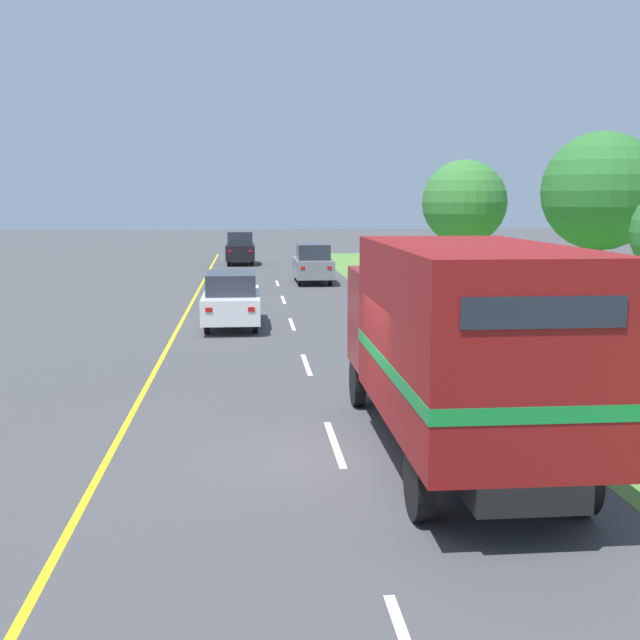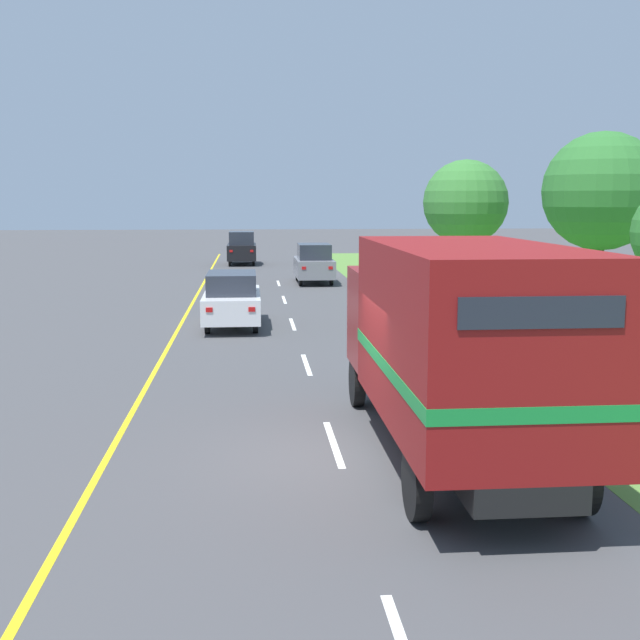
# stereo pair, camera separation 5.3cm
# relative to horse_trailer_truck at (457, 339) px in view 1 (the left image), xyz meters

# --- Properties ---
(ground_plane) EXTENTS (200.00, 200.00, 0.00)m
(ground_plane) POSITION_rel_horse_trailer_truck_xyz_m (-1.81, 0.26, -1.94)
(ground_plane) COLOR #444447
(edge_line_yellow) EXTENTS (0.12, 66.38, 0.01)m
(edge_line_yellow) POSITION_rel_horse_trailer_truck_xyz_m (-5.51, 16.10, -1.94)
(edge_line_yellow) COLOR yellow
(edge_line_yellow) RESTS_ON ground
(centre_dash_near) EXTENTS (0.12, 2.60, 0.01)m
(centre_dash_near) POSITION_rel_horse_trailer_truck_xyz_m (-1.81, 0.97, -1.94)
(centre_dash_near) COLOR white
(centre_dash_near) RESTS_ON ground
(centre_dash_mid_a) EXTENTS (0.12, 2.60, 0.01)m
(centre_dash_mid_a) POSITION_rel_horse_trailer_truck_xyz_m (-1.81, 7.57, -1.94)
(centre_dash_mid_a) COLOR white
(centre_dash_mid_a) RESTS_ON ground
(centre_dash_mid_b) EXTENTS (0.12, 2.60, 0.01)m
(centre_dash_mid_b) POSITION_rel_horse_trailer_truck_xyz_m (-1.81, 14.17, -1.94)
(centre_dash_mid_b) COLOR white
(centre_dash_mid_b) RESTS_ON ground
(centre_dash_far) EXTENTS (0.12, 2.60, 0.01)m
(centre_dash_far) POSITION_rel_horse_trailer_truck_xyz_m (-1.81, 20.77, -1.94)
(centre_dash_far) COLOR white
(centre_dash_far) RESTS_ON ground
(centre_dash_farthest) EXTENTS (0.12, 2.60, 0.01)m
(centre_dash_farthest) POSITION_rel_horse_trailer_truck_xyz_m (-1.81, 27.37, -1.94)
(centre_dash_farthest) COLOR white
(centre_dash_farthest) RESTS_ON ground
(horse_trailer_truck) EXTENTS (2.53, 7.82, 3.46)m
(horse_trailer_truck) POSITION_rel_horse_trailer_truck_xyz_m (0.00, 0.00, 0.00)
(horse_trailer_truck) COLOR black
(horse_trailer_truck) RESTS_ON ground
(lead_car_white) EXTENTS (1.80, 4.55, 1.78)m
(lead_car_white) POSITION_rel_horse_trailer_truck_xyz_m (-3.79, 13.87, -1.03)
(lead_car_white) COLOR black
(lead_car_white) RESTS_ON ground
(lead_car_grey_ahead) EXTENTS (1.80, 4.20, 1.94)m
(lead_car_grey_ahead) POSITION_rel_horse_trailer_truck_xyz_m (-0.06, 27.38, -0.96)
(lead_car_grey_ahead) COLOR black
(lead_car_grey_ahead) RESTS_ON ground
(lead_car_black_ahead) EXTENTS (1.80, 4.00, 2.10)m
(lead_car_black_ahead) POSITION_rel_horse_trailer_truck_xyz_m (-3.72, 39.25, -0.90)
(lead_car_black_ahead) COLOR black
(lead_car_black_ahead) RESTS_ON ground
(highway_sign) EXTENTS (2.22, 0.09, 2.79)m
(highway_sign) POSITION_rel_horse_trailer_truck_xyz_m (4.51, 7.97, -0.15)
(highway_sign) COLOR #9E9EA3
(highway_sign) RESTS_ON ground
(roadside_tree_mid) EXTENTS (4.69, 4.69, 6.77)m
(roadside_tree_mid) POSITION_rel_horse_trailer_truck_xyz_m (10.75, 18.96, 2.47)
(roadside_tree_mid) COLOR brown
(roadside_tree_mid) RESTS_ON ground
(roadside_tree_far) EXTENTS (3.91, 3.91, 5.93)m
(roadside_tree_far) POSITION_rel_horse_trailer_truck_xyz_m (6.74, 24.50, 2.01)
(roadside_tree_far) COLOR brown
(roadside_tree_far) RESTS_ON ground
(delineator_post) EXTENTS (0.08, 0.08, 0.95)m
(delineator_post) POSITION_rel_horse_trailer_truck_xyz_m (2.32, 2.98, -1.43)
(delineator_post) COLOR white
(delineator_post) RESTS_ON ground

